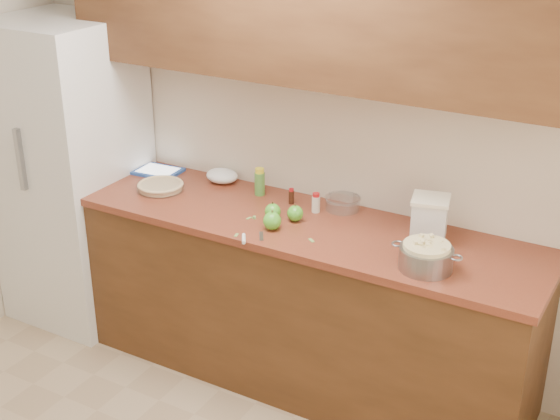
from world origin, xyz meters
The scene contains 22 objects.
room_shell centered at (0.00, 0.00, 1.30)m, with size 3.60×3.60×3.60m.
counter_run centered at (0.00, 1.48, 0.46)m, with size 2.64×0.68×0.92m.
upper_cabinets centered at (0.00, 1.63, 1.95)m, with size 2.60×0.34×0.70m, color brown.
fridge centered at (-1.44, 1.44, 0.90)m, with size 0.70×0.70×1.80m, color silver.
pie centered at (-0.79, 1.45, 0.94)m, with size 0.26×0.26×0.04m.
colander centered at (0.79, 1.31, 0.98)m, with size 0.33×0.24×0.12m.
flour_canister centered at (0.69, 1.60, 1.03)m, with size 0.21×0.21×0.21m.
tablet centered at (-0.97, 1.65, 0.93)m, with size 0.27×0.22×0.02m.
paring_knife centered at (-0.06, 1.16, 0.93)m, with size 0.12×0.17×0.02m.
lemon_bottle centered at (-0.29, 1.67, 0.99)m, with size 0.06×0.06×0.15m.
cinnamon_shaker centered at (0.08, 1.61, 0.97)m, with size 0.04×0.04×0.10m.
vanilla_bottle centered at (-0.08, 1.65, 0.96)m, with size 0.03×0.03×0.08m.
mixing_bowl centered at (0.19, 1.71, 0.96)m, with size 0.19×0.19×0.07m.
paper_towel centered at (-0.56, 1.72, 0.96)m, with size 0.19×0.15×0.08m, color white.
apple_left centered at (-0.07, 1.43, 0.96)m, with size 0.08×0.08×0.09m.
apple_center centered at (0.04, 1.46, 0.96)m, with size 0.08×0.08×0.09m.
apple_front centered at (-0.01, 1.32, 0.97)m, with size 0.09×0.09×0.10m.
peel_a centered at (-0.12, 1.18, 0.92)m, with size 0.03×0.01×0.00m, color #86AE54.
peel_b centered at (-0.16, 1.39, 0.92)m, with size 0.04×0.01×0.00m, color #86AE54.
peel_c centered at (-0.15, 1.39, 0.92)m, with size 0.03×0.01×0.00m, color #86AE54.
peel_d centered at (-0.17, 1.37, 0.92)m, with size 0.03×0.01×0.00m, color #86AE54.
peel_e centered at (0.22, 1.30, 0.92)m, with size 0.04×0.02×0.00m, color #86AE54.
Camera 1 is at (1.74, -1.66, 2.56)m, focal length 50.00 mm.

